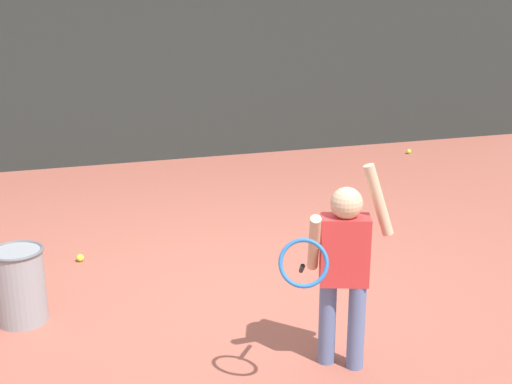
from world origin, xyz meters
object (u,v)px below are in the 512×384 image
at_px(tennis_ball_2, 409,151).
at_px(tennis_player, 343,262).
at_px(ball_hopper, 20,285).
at_px(tennis_ball_1, 80,258).

bearing_deg(tennis_ball_2, tennis_player, -123.25).
xyz_separation_m(tennis_player, ball_hopper, (-1.97, 1.24, -0.44)).
bearing_deg(ball_hopper, tennis_ball_2, 35.00).
height_order(tennis_ball_1, tennis_ball_2, same).
height_order(ball_hopper, tennis_ball_2, ball_hopper).
bearing_deg(ball_hopper, tennis_player, -32.20).
xyz_separation_m(tennis_player, tennis_ball_2, (3.17, 4.84, -0.69)).
bearing_deg(tennis_ball_2, tennis_ball_1, -150.97).
bearing_deg(tennis_ball_2, ball_hopper, -145.00).
bearing_deg(tennis_ball_1, tennis_player, -56.14).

